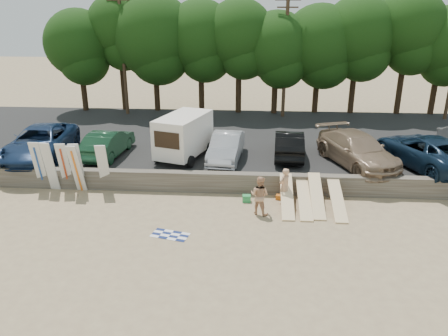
% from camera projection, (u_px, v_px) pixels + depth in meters
% --- Properties ---
extents(ground, '(120.00, 120.00, 0.00)m').
position_uv_depth(ground, '(256.00, 221.00, 18.68)').
color(ground, tan).
rests_on(ground, ground).
extents(seawall, '(44.00, 0.50, 1.00)m').
position_uv_depth(seawall, '(256.00, 183.00, 21.31)').
color(seawall, '#6B6356').
rests_on(seawall, ground).
extents(parking_lot, '(44.00, 14.50, 0.70)m').
position_uv_depth(parking_lot, '(256.00, 141.00, 28.36)').
color(parking_lot, '#282828').
rests_on(parking_lot, ground).
extents(treeline, '(32.43, 6.35, 9.15)m').
position_uv_depth(treeline, '(257.00, 37.00, 32.72)').
color(treeline, '#382616').
rests_on(treeline, parking_lot).
extents(utility_poles, '(25.80, 0.26, 9.00)m').
position_uv_depth(utility_poles, '(286.00, 52.00, 31.59)').
color(utility_poles, '#473321').
rests_on(utility_poles, parking_lot).
extents(box_trailer, '(3.01, 4.17, 2.41)m').
position_uv_depth(box_trailer, '(184.00, 134.00, 23.75)').
color(box_trailer, white).
rests_on(box_trailer, parking_lot).
extents(car_0, '(3.33, 6.33, 1.70)m').
position_uv_depth(car_0, '(40.00, 142.00, 24.08)').
color(car_0, '#15294C').
rests_on(car_0, parking_lot).
extents(car_1, '(1.95, 4.60, 1.48)m').
position_uv_depth(car_1, '(108.00, 143.00, 24.30)').
color(car_1, '#153B23').
rests_on(car_1, parking_lot).
extents(car_2, '(1.91, 4.53, 1.45)m').
position_uv_depth(car_2, '(226.00, 147.00, 23.65)').
color(car_2, '#ACACB1').
rests_on(car_2, parking_lot).
extents(car_3, '(1.77, 4.52, 1.47)m').
position_uv_depth(car_3, '(289.00, 144.00, 24.21)').
color(car_3, black).
rests_on(car_3, parking_lot).
extents(car_4, '(4.22, 6.21, 1.67)m').
position_uv_depth(car_4, '(357.00, 150.00, 22.87)').
color(car_4, '#90755B').
rests_on(car_4, parking_lot).
extents(car_5, '(4.73, 6.65, 1.68)m').
position_uv_depth(car_5, '(425.00, 151.00, 22.73)').
color(car_5, '#0D1E32').
rests_on(car_5, parking_lot).
extents(surfboard_upright_0, '(0.54, 0.63, 2.56)m').
position_uv_depth(surfboard_upright_0, '(39.00, 166.00, 21.39)').
color(surfboard_upright_0, silver).
rests_on(surfboard_upright_0, ground).
extents(surfboard_upright_1, '(0.55, 0.58, 2.57)m').
position_uv_depth(surfboard_upright_1, '(50.00, 167.00, 21.23)').
color(surfboard_upright_1, silver).
rests_on(surfboard_upright_1, ground).
extents(surfboard_upright_2, '(0.58, 0.77, 2.53)m').
position_uv_depth(surfboard_upright_2, '(65.00, 166.00, 21.30)').
color(surfboard_upright_2, silver).
rests_on(surfboard_upright_2, ground).
extents(surfboard_upright_3, '(0.57, 0.73, 2.54)m').
position_uv_depth(surfboard_upright_3, '(78.00, 167.00, 21.25)').
color(surfboard_upright_3, silver).
rests_on(surfboard_upright_3, ground).
extents(surfboard_upright_4, '(0.54, 0.78, 2.52)m').
position_uv_depth(surfboard_upright_4, '(77.00, 169.00, 21.03)').
color(surfboard_upright_4, silver).
rests_on(surfboard_upright_4, ground).
extents(surfboard_upright_5, '(0.61, 0.87, 2.51)m').
position_uv_depth(surfboard_upright_5, '(103.00, 168.00, 21.18)').
color(surfboard_upright_5, silver).
rests_on(surfboard_upright_5, ground).
extents(surfboard_low_0, '(0.56, 2.84, 1.11)m').
position_uv_depth(surfboard_low_0, '(287.00, 196.00, 19.75)').
color(surfboard_low_0, beige).
rests_on(surfboard_low_0, ground).
extents(surfboard_low_1, '(0.56, 2.90, 0.90)m').
position_uv_depth(surfboard_low_1, '(304.00, 198.00, 19.76)').
color(surfboard_low_1, beige).
rests_on(surfboard_low_1, ground).
extents(surfboard_low_2, '(0.56, 2.83, 1.14)m').
position_uv_depth(surfboard_low_2, '(317.00, 195.00, 19.78)').
color(surfboard_low_2, beige).
rests_on(surfboard_low_2, ground).
extents(surfboard_low_3, '(0.56, 2.89, 0.94)m').
position_uv_depth(surfboard_low_3, '(337.00, 200.00, 19.59)').
color(surfboard_low_3, beige).
rests_on(surfboard_low_3, ground).
extents(beachgoer_a, '(0.75, 0.74, 1.74)m').
position_uv_depth(beachgoer_a, '(284.00, 186.00, 19.99)').
color(beachgoer_a, tan).
rests_on(beachgoer_a, ground).
extents(beachgoer_b, '(1.05, 0.96, 1.75)m').
position_uv_depth(beachgoer_b, '(260.00, 195.00, 19.03)').
color(beachgoer_b, tan).
rests_on(beachgoer_b, ground).
extents(cooler, '(0.39, 0.31, 0.32)m').
position_uv_depth(cooler, '(247.00, 198.00, 20.45)').
color(cooler, green).
rests_on(cooler, ground).
extents(gear_bag, '(0.35, 0.31, 0.22)m').
position_uv_depth(gear_bag, '(279.00, 197.00, 20.71)').
color(gear_bag, '#CA6317').
rests_on(gear_bag, ground).
extents(beach_towel, '(1.82, 1.82, 0.00)m').
position_uv_depth(beach_towel, '(170.00, 235.00, 17.52)').
color(beach_towel, white).
rests_on(beach_towel, ground).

